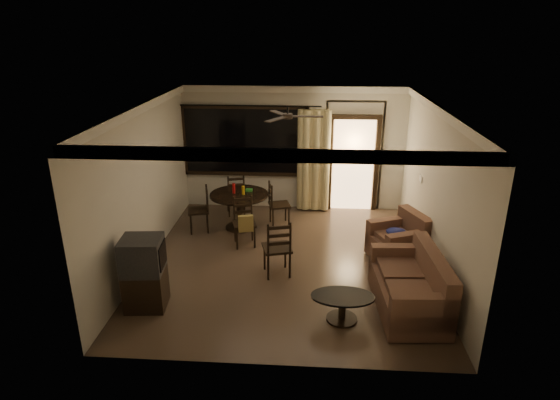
# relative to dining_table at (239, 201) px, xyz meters

# --- Properties ---
(ground) EXTENTS (5.50, 5.50, 0.00)m
(ground) POSITION_rel_dining_table_xyz_m (1.07, -1.47, -0.60)
(ground) COLOR #7F6651
(ground) RESTS_ON ground
(room_shell) EXTENTS (5.50, 6.70, 5.50)m
(room_shell) POSITION_rel_dining_table_xyz_m (1.66, 0.30, 1.23)
(room_shell) COLOR beige
(room_shell) RESTS_ON ground
(dining_table) EXTENTS (1.21, 1.21, 0.98)m
(dining_table) POSITION_rel_dining_table_xyz_m (0.00, 0.00, 0.00)
(dining_table) COLOR black
(dining_table) RESTS_ON ground
(dining_chair_west) EXTENTS (0.51, 0.51, 0.95)m
(dining_chair_west) POSITION_rel_dining_table_xyz_m (-0.81, -0.21, -0.32)
(dining_chair_west) COLOR black
(dining_chair_west) RESTS_ON ground
(dining_chair_east) EXTENTS (0.51, 0.51, 0.95)m
(dining_chair_east) POSITION_rel_dining_table_xyz_m (0.81, 0.21, -0.32)
(dining_chair_east) COLOR black
(dining_chair_east) RESTS_ON ground
(dining_chair_south) EXTENTS (0.51, 0.55, 0.95)m
(dining_chair_south) POSITION_rel_dining_table_xyz_m (0.22, -0.83, -0.29)
(dining_chair_south) COLOR black
(dining_chair_south) RESTS_ON ground
(dining_chair_north) EXTENTS (0.51, 0.51, 0.95)m
(dining_chair_north) POSITION_rel_dining_table_xyz_m (-0.20, 0.76, -0.32)
(dining_chair_north) COLOR black
(dining_chair_north) RESTS_ON ground
(tv_cabinet) EXTENTS (0.64, 0.59, 1.13)m
(tv_cabinet) POSITION_rel_dining_table_xyz_m (-0.98, -3.02, -0.03)
(tv_cabinet) COLOR black
(tv_cabinet) RESTS_ON ground
(sofa) EXTENTS (0.98, 1.72, 0.90)m
(sofa) POSITION_rel_dining_table_xyz_m (3.02, -2.84, -0.24)
(sofa) COLOR #41251E
(sofa) RESTS_ON ground
(armchair) EXTENTS (1.12, 1.12, 0.86)m
(armchair) POSITION_rel_dining_table_xyz_m (3.11, -1.22, -0.24)
(armchair) COLOR #41251E
(armchair) RESTS_ON ground
(coffee_table) EXTENTS (0.92, 0.55, 0.40)m
(coffee_table) POSITION_rel_dining_table_xyz_m (1.96, -3.18, -0.33)
(coffee_table) COLOR black
(coffee_table) RESTS_ON ground
(side_chair) EXTENTS (0.56, 0.56, 1.03)m
(side_chair) POSITION_rel_dining_table_xyz_m (0.93, -1.91, -0.29)
(side_chair) COLOR black
(side_chair) RESTS_ON ground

